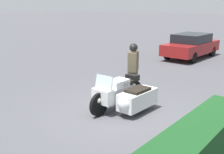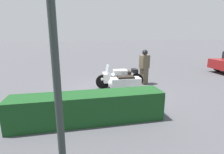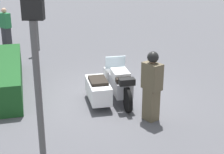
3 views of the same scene
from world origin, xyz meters
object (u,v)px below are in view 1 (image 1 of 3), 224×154
at_px(police_motorcycle, 125,96).
at_px(officer_rider, 133,68).
at_px(hedge_bush_curbside, 193,150).
at_px(parked_car_background, 191,45).

bearing_deg(police_motorcycle, officer_rider, -151.35).
bearing_deg(officer_rider, hedge_bush_curbside, -65.33).
bearing_deg(police_motorcycle, hedge_bush_curbside, 60.64).
height_order(police_motorcycle, officer_rider, officer_rider).
relative_size(officer_rider, parked_car_background, 0.42).
xyz_separation_m(officer_rider, hedge_bush_curbside, (3.26, 3.64, -0.53)).
relative_size(police_motorcycle, officer_rider, 1.31).
bearing_deg(hedge_bush_curbside, officer_rider, -131.82).
distance_m(hedge_bush_curbside, parked_car_background, 12.21).
height_order(officer_rider, hedge_bush_curbside, officer_rider).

